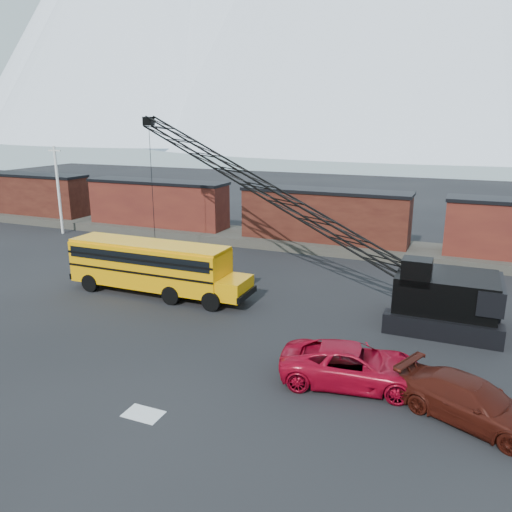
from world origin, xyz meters
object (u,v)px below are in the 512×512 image
at_px(crawler_crane, 266,190).
at_px(school_bus, 154,266).
at_px(maroon_suv, 472,402).
at_px(red_pickup, 353,365).

bearing_deg(crawler_crane, school_bus, -145.65).
xyz_separation_m(school_bus, maroon_suv, (17.74, -6.97, -1.03)).
bearing_deg(crawler_crane, maroon_suv, -41.95).
height_order(school_bus, maroon_suv, school_bus).
height_order(maroon_suv, crawler_crane, crawler_crane).
distance_m(red_pickup, maroon_suv, 4.46).
height_order(red_pickup, maroon_suv, red_pickup).
bearing_deg(maroon_suv, red_pickup, 100.86).
bearing_deg(school_bus, maroon_suv, -21.45).
bearing_deg(red_pickup, maroon_suv, -111.60).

